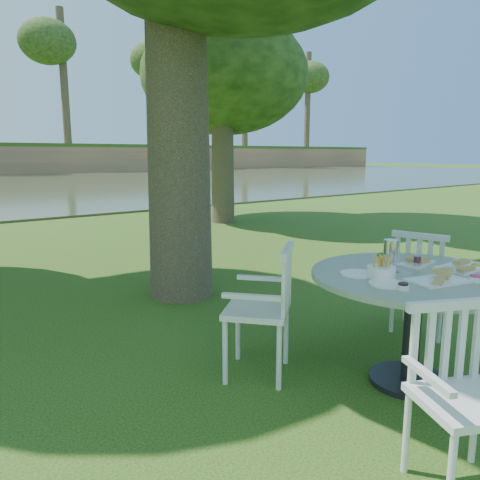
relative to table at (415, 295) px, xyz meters
name	(u,v)px	position (x,y,z in m)	size (l,w,h in m)	color
ground	(253,333)	(-0.30, 1.42, -0.66)	(140.00, 140.00, 0.00)	#1C3D0C
table	(415,295)	(0.00, 0.00, 0.00)	(1.44, 1.44, 0.81)	black
chair_ne	(421,275)	(0.89, 0.48, -0.10)	(0.56, 0.58, 0.96)	silver
chair_nw	(271,301)	(-0.71, 0.71, -0.09)	(0.68, 0.67, 0.98)	silver
chair_sw	(457,381)	(-0.74, -0.71, -0.13)	(0.60, 0.59, 0.91)	silver
tableware	(406,266)	(-0.01, 0.07, 0.19)	(1.14, 0.78, 0.21)	white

